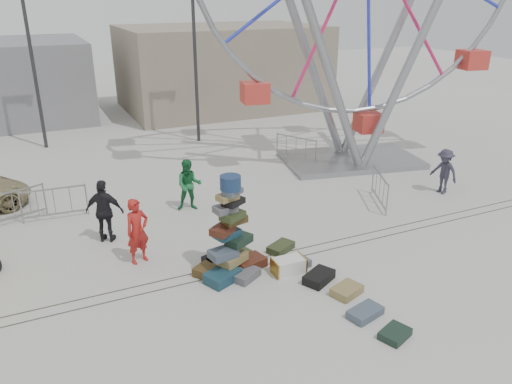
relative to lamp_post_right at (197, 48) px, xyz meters
name	(u,v)px	position (x,y,z in m)	size (l,w,h in m)	color
ground	(251,281)	(-3.09, -13.00, -4.48)	(90.00, 90.00, 0.00)	#9E9E99
track_line_near	(242,270)	(-3.09, -12.40, -4.48)	(40.00, 0.04, 0.01)	#47443F
track_line_far	(236,263)	(-3.09, -12.00, -4.48)	(40.00, 0.04, 0.01)	#47443F
building_right	(222,67)	(3.91, 7.00, -1.98)	(12.00, 8.00, 5.00)	gray
lamp_post_right	(197,48)	(0.00, 0.00, 0.00)	(1.41, 0.25, 8.00)	#2D2D30
lamp_post_left	(33,51)	(-7.00, 2.00, 0.00)	(1.41, 0.25, 8.00)	#2D2D30
suitcase_tower	(230,246)	(-3.38, -12.29, -3.72)	(2.06, 1.79, 2.71)	#1A3D4E
steamer_trunk	(289,266)	(-2.01, -13.00, -4.28)	(0.86, 0.50, 0.40)	silver
row_case_0	(281,247)	(-1.64, -11.85, -4.38)	(0.81, 0.47, 0.21)	#323E1F
row_case_1	(297,264)	(-1.67, -12.85, -4.38)	(0.68, 0.46, 0.20)	#5B5C63
row_case_2	(319,277)	(-1.51, -13.72, -4.36)	(0.85, 0.52, 0.24)	black
row_case_3	(347,290)	(-1.20, -14.51, -4.38)	(0.75, 0.52, 0.21)	olive
row_case_4	(365,312)	(-1.33, -15.44, -4.38)	(0.83, 0.48, 0.19)	#495768
row_case_5	(395,334)	(-1.20, -16.33, -4.39)	(0.67, 0.49, 0.17)	#1A2F24
barricade_dummy_b	(14,207)	(-8.52, -6.57, -3.93)	(2.00, 0.10, 1.10)	gray
barricade_dummy_c	(54,203)	(-7.32, -6.84, -3.93)	(2.00, 0.10, 1.10)	gray
barricade_wheel_front	(380,189)	(3.06, -10.26, -3.93)	(2.00, 0.10, 1.10)	gray
barricade_wheel_back	(296,148)	(2.78, -4.79, -3.93)	(2.00, 0.10, 1.10)	gray
pedestrian_red	(137,231)	(-5.45, -10.76, -3.56)	(0.67, 0.44, 1.85)	#A71C17
pedestrian_green	(189,185)	(-3.09, -7.93, -3.60)	(0.86, 0.67, 1.77)	#196432
pedestrian_black	(105,211)	(-6.05, -9.13, -3.52)	(1.13, 0.47, 1.92)	black
pedestrian_grey	(444,171)	(5.85, -10.37, -3.65)	(1.08, 0.62, 1.67)	#2A2A38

